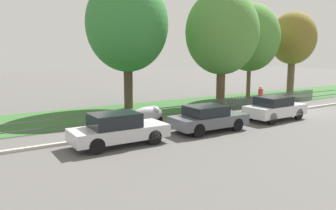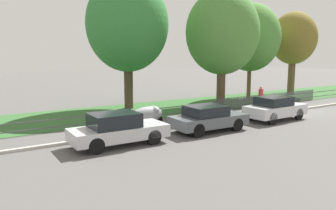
{
  "view_description": "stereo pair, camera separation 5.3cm",
  "coord_description": "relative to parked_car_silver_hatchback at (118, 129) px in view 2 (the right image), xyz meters",
  "views": [
    {
      "loc": [
        -19.29,
        -13.52,
        3.8
      ],
      "look_at": [
        -9.99,
        0.93,
        1.1
      ],
      "focal_mm": 35.0,
      "sensor_mm": 36.0,
      "label": 1
    },
    {
      "loc": [
        -19.25,
        -13.55,
        3.8
      ],
      "look_at": [
        -9.99,
        0.93,
        1.1
      ],
      "focal_mm": 35.0,
      "sensor_mm": 36.0,
      "label": 2
    }
  ],
  "objects": [
    {
      "name": "ground_plane",
      "position": [
        13.85,
        1.2,
        -0.7
      ],
      "size": [
        120.0,
        120.0,
        0.0
      ],
      "primitive_type": "plane",
      "color": "#565451"
    },
    {
      "name": "kerb_stone",
      "position": [
        13.85,
        1.3,
        -0.64
      ],
      "size": [
        42.54,
        0.2,
        0.12
      ],
      "primitive_type": "cube",
      "color": "#B2ADA3",
      "rests_on": "ground"
    },
    {
      "name": "grass_strip",
      "position": [
        13.85,
        6.99,
        -0.7
      ],
      "size": [
        42.54,
        6.27,
        0.01
      ],
      "primitive_type": "cube",
      "color": "#33602D",
      "rests_on": "ground"
    },
    {
      "name": "park_fence",
      "position": [
        13.85,
        3.87,
        -0.27
      ],
      "size": [
        42.54,
        0.05,
        0.86
      ],
      "color": "#4C4C51",
      "rests_on": "ground"
    },
    {
      "name": "parked_car_silver_hatchback",
      "position": [
        0.0,
        0.0,
        0.0
      ],
      "size": [
        4.08,
        1.69,
        1.38
      ],
      "rotation": [
        0.0,
        0.0,
        -0.01
      ],
      "color": "#BCBCC1",
      "rests_on": "ground"
    },
    {
      "name": "parked_car_black_saloon",
      "position": [
        4.79,
        -0.06,
        -0.03
      ],
      "size": [
        3.89,
        1.79,
        1.29
      ],
      "rotation": [
        0.0,
        0.0,
        -0.02
      ],
      "color": "#51565B",
      "rests_on": "ground"
    },
    {
      "name": "parked_car_navy_estate",
      "position": [
        9.78,
        -0.04,
        0.01
      ],
      "size": [
        3.85,
        1.74,
        1.37
      ],
      "rotation": [
        0.0,
        0.0,
        0.03
      ],
      "color": "silver",
      "rests_on": "ground"
    },
    {
      "name": "covered_motorcycle",
      "position": [
        2.82,
        2.48,
        -0.06
      ],
      "size": [
        1.97,
        0.82,
        1.06
      ],
      "rotation": [
        0.0,
        0.0,
        0.07
      ],
      "color": "black",
      "rests_on": "ground"
    },
    {
      "name": "tree_nearest_kerb",
      "position": [
        4.5,
        8.21,
        5.04
      ],
      "size": [
        5.57,
        5.57,
        8.97
      ],
      "color": "#473828",
      "rests_on": "ground"
    },
    {
      "name": "tree_behind_motorcycle",
      "position": [
        10.53,
        5.45,
        4.56
      ],
      "size": [
        5.18,
        5.18,
        8.27
      ],
      "color": "brown",
      "rests_on": "ground"
    },
    {
      "name": "tree_mid_park",
      "position": [
        15.64,
        7.6,
        4.44
      ],
      "size": [
        4.94,
        4.94,
        8.0
      ],
      "color": "brown",
      "rests_on": "ground"
    },
    {
      "name": "tree_far_left",
      "position": [
        21.07,
        7.41,
        4.47
      ],
      "size": [
        4.2,
        4.2,
        7.65
      ],
      "color": "brown",
      "rests_on": "ground"
    },
    {
      "name": "pedestrian_near_fence",
      "position": [
        12.2,
        3.17,
        0.2
      ],
      "size": [
        0.39,
        0.39,
        1.59
      ],
      "rotation": [
        0.0,
        0.0,
        3.39
      ],
      "color": "black",
      "rests_on": "ground"
    }
  ]
}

